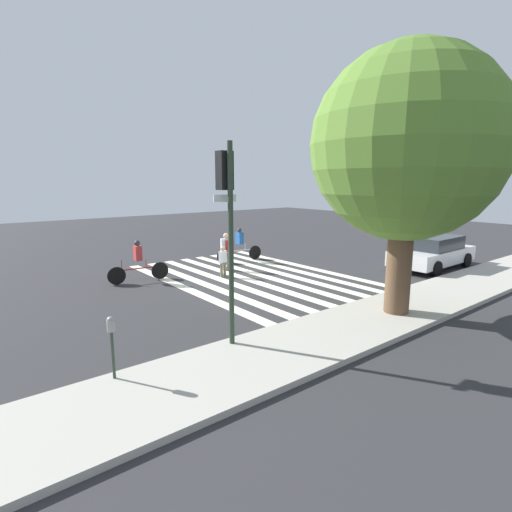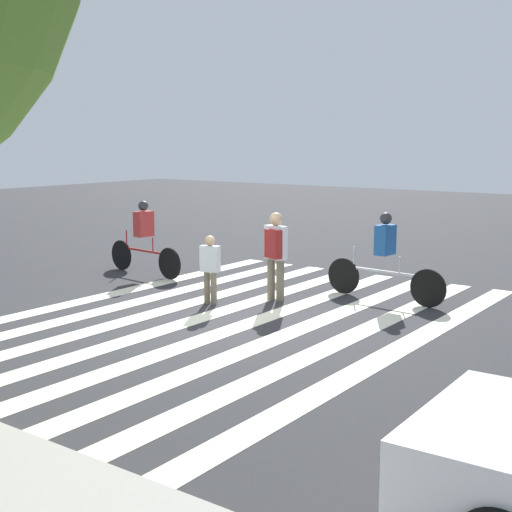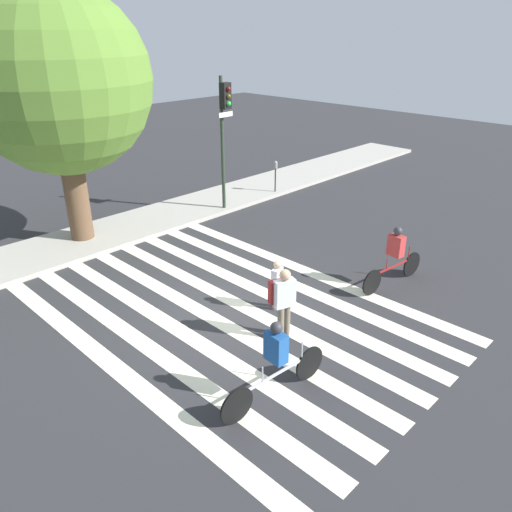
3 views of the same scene
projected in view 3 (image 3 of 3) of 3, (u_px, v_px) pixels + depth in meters
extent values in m
plane|color=#2D2D30|center=(228.00, 312.00, 11.87)|extent=(60.00, 60.00, 0.00)
cube|color=#ADA89E|center=(94.00, 238.00, 15.80)|extent=(36.00, 2.50, 0.14)
cube|color=#F2EDCC|center=(116.00, 368.00, 9.91)|extent=(0.41, 10.00, 0.01)
cube|color=#F2EDCC|center=(152.00, 350.00, 10.47)|extent=(0.41, 10.00, 0.01)
cube|color=#F2EDCC|center=(185.00, 334.00, 11.03)|extent=(0.41, 10.00, 0.01)
cube|color=#F2EDCC|center=(214.00, 319.00, 11.59)|extent=(0.41, 10.00, 0.01)
cube|color=#F2EDCC|center=(240.00, 305.00, 12.15)|extent=(0.41, 10.00, 0.01)
cube|color=#F2EDCC|center=(265.00, 293.00, 12.70)|extent=(0.41, 10.00, 0.01)
cube|color=#F2EDCC|center=(287.00, 282.00, 13.26)|extent=(0.41, 10.00, 0.01)
cube|color=#F2EDCC|center=(307.00, 271.00, 13.82)|extent=(0.41, 10.00, 0.01)
cylinder|color=#283828|center=(223.00, 147.00, 17.30)|extent=(0.12, 0.12, 4.70)
cube|color=black|center=(225.00, 96.00, 16.44)|extent=(0.32, 0.26, 0.84)
cube|color=silver|center=(226.00, 114.00, 16.69)|extent=(0.60, 0.02, 0.16)
sphere|color=#590F0F|center=(228.00, 89.00, 16.24)|extent=(0.15, 0.15, 0.15)
sphere|color=#59470F|center=(229.00, 96.00, 16.34)|extent=(0.15, 0.15, 0.15)
sphere|color=#26D83F|center=(229.00, 104.00, 16.43)|extent=(0.15, 0.15, 0.15)
cylinder|color=#283828|center=(275.00, 182.00, 19.82)|extent=(0.06, 0.06, 1.09)
cylinder|color=gray|center=(276.00, 165.00, 19.54)|extent=(0.15, 0.15, 0.22)
sphere|color=gray|center=(276.00, 163.00, 19.50)|extent=(0.14, 0.14, 0.14)
cylinder|color=brown|center=(77.00, 198.00, 15.14)|extent=(0.69, 0.69, 2.87)
sphere|color=#567F2D|center=(58.00, 81.00, 13.72)|extent=(5.17, 5.17, 5.17)
cylinder|color=#6B6051|center=(281.00, 323.00, 10.70)|extent=(0.15, 0.15, 0.78)
cylinder|color=#6B6051|center=(287.00, 320.00, 10.83)|extent=(0.15, 0.15, 0.78)
cube|color=silver|center=(285.00, 293.00, 10.47)|extent=(0.50, 0.35, 0.62)
sphere|color=tan|center=(285.00, 275.00, 10.29)|extent=(0.24, 0.24, 0.24)
cube|color=maroon|center=(277.00, 291.00, 10.54)|extent=(0.37, 0.26, 0.52)
cylinder|color=#6B6051|center=(274.00, 298.00, 11.86)|extent=(0.11, 0.11, 0.60)
cylinder|color=#6B6051|center=(279.00, 296.00, 11.96)|extent=(0.11, 0.11, 0.60)
cube|color=silver|center=(277.00, 277.00, 11.68)|extent=(0.38, 0.25, 0.47)
sphere|color=tan|center=(277.00, 265.00, 11.55)|extent=(0.19, 0.19, 0.19)
cylinder|color=black|center=(412.00, 264.00, 13.45)|extent=(0.68, 0.12, 0.68)
cylinder|color=black|center=(372.00, 283.00, 12.50)|extent=(0.68, 0.12, 0.68)
cube|color=maroon|center=(393.00, 267.00, 12.90)|extent=(1.42, 0.20, 0.04)
cylinder|color=maroon|center=(387.00, 264.00, 12.66)|extent=(0.03, 0.03, 0.32)
cylinder|color=maroon|center=(409.00, 253.00, 13.17)|extent=(0.03, 0.03, 0.40)
cube|color=#B73333|center=(396.00, 246.00, 12.64)|extent=(0.28, 0.42, 0.55)
sphere|color=#333338|center=(398.00, 231.00, 12.48)|extent=(0.22, 0.22, 0.22)
cylinder|color=black|center=(309.00, 363.00, 9.51)|extent=(0.69, 0.10, 0.69)
cylinder|color=black|center=(237.00, 406.00, 8.45)|extent=(0.69, 0.10, 0.69)
cube|color=#B2B2B7|center=(275.00, 375.00, 8.90)|extent=(1.51, 0.16, 0.04)
cylinder|color=#B2B2B7|center=(262.00, 375.00, 8.65)|extent=(0.03, 0.03, 0.32)
cylinder|color=#B2B2B7|center=(302.00, 351.00, 9.22)|extent=(0.03, 0.03, 0.40)
cube|color=#1E5199|center=(276.00, 347.00, 8.65)|extent=(0.27, 0.42, 0.55)
sphere|color=#333338|center=(276.00, 328.00, 8.48)|extent=(0.22, 0.22, 0.22)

